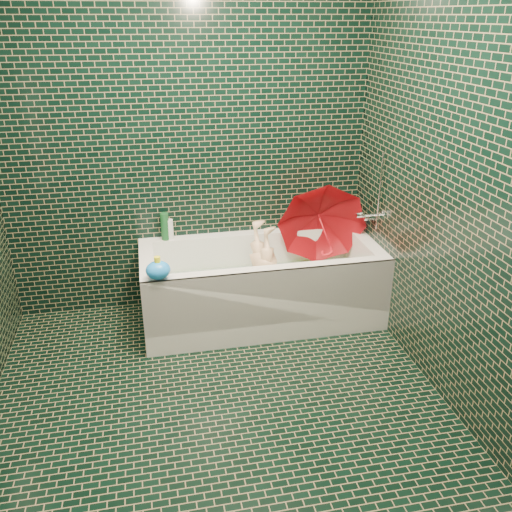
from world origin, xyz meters
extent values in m
plane|color=black|center=(0.00, 0.00, 0.00)|extent=(2.80, 2.80, 0.00)
plane|color=black|center=(0.00, 1.40, 1.25)|extent=(2.80, 0.00, 2.80)
plane|color=black|center=(0.00, -1.40, 1.25)|extent=(2.80, 0.00, 2.80)
plane|color=black|center=(1.30, 0.00, 1.25)|extent=(0.00, 2.80, 2.80)
cube|color=white|center=(0.45, 1.02, 0.07)|extent=(1.70, 0.75, 0.15)
cube|color=white|center=(0.45, 1.35, 0.35)|extent=(1.70, 0.10, 0.40)
cube|color=white|center=(0.45, 0.70, 0.35)|extent=(1.70, 0.10, 0.40)
cube|color=white|center=(1.25, 1.02, 0.35)|extent=(0.10, 0.55, 0.40)
cube|color=white|center=(-0.35, 1.02, 0.35)|extent=(0.10, 0.55, 0.40)
cube|color=white|center=(0.45, 0.66, 0.28)|extent=(1.70, 0.02, 0.55)
cube|color=green|center=(0.45, 1.02, 0.16)|extent=(1.35, 0.47, 0.01)
cube|color=silver|center=(0.45, 1.02, 0.30)|extent=(1.48, 0.53, 0.00)
cylinder|color=silver|center=(1.28, 1.02, 0.73)|extent=(0.14, 0.05, 0.05)
cylinder|color=silver|center=(1.20, 1.08, 0.73)|extent=(0.05, 0.04, 0.04)
cylinder|color=silver|center=(1.27, 0.92, 0.95)|extent=(0.01, 0.01, 0.55)
imported|color=#E0B78C|center=(0.49, 1.03, 0.31)|extent=(0.90, 0.51, 0.26)
imported|color=red|center=(0.93, 1.06, 0.62)|extent=(0.85, 0.80, 0.83)
imported|color=white|center=(1.25, 1.33, 0.55)|extent=(0.11, 0.11, 0.23)
imported|color=#3E1E72|center=(1.21, 1.31, 0.55)|extent=(0.09, 0.10, 0.18)
imported|color=#164E23|center=(1.16, 1.32, 0.55)|extent=(0.16, 0.16, 0.16)
cylinder|color=#164E23|center=(1.08, 1.36, 0.66)|extent=(0.07, 0.07, 0.23)
cylinder|color=silver|center=(1.20, 1.33, 0.65)|extent=(0.05, 0.05, 0.20)
cylinder|color=#164E23|center=(-0.20, 1.34, 0.65)|extent=(0.07, 0.07, 0.21)
cylinder|color=white|center=(-0.17, 1.34, 0.63)|extent=(0.06, 0.06, 0.15)
ellipsoid|color=yellow|center=(1.08, 1.35, 0.59)|extent=(0.10, 0.09, 0.07)
sphere|color=yellow|center=(1.12, 1.36, 0.63)|extent=(0.05, 0.05, 0.05)
cone|color=orange|center=(1.14, 1.36, 0.63)|extent=(0.02, 0.02, 0.02)
ellipsoid|color=#1B83F6|center=(-0.28, 0.68, 0.61)|extent=(0.19, 0.17, 0.12)
cylinder|color=yellow|center=(-0.28, 0.68, 0.69)|extent=(0.04, 0.04, 0.04)
camera|label=1|loc=(-0.31, -2.42, 2.07)|focal=38.00mm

